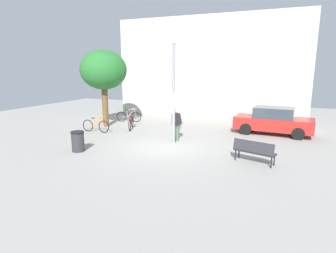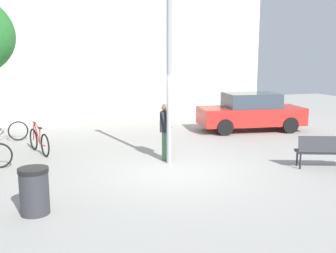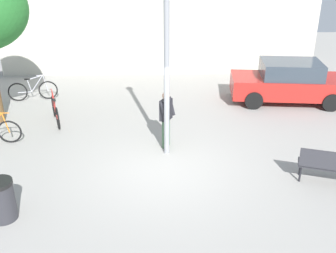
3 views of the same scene
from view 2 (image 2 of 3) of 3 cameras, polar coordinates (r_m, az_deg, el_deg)
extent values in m
plane|color=gray|center=(10.49, 1.06, -6.62)|extent=(36.00, 36.00, 0.00)
cube|color=beige|center=(19.31, -7.62, 12.16)|extent=(14.10, 2.00, 7.49)
cylinder|color=gray|center=(10.99, 0.17, 6.79)|extent=(0.15, 0.15, 4.76)
cylinder|color=#47704C|center=(11.74, -0.33, -2.66)|extent=(0.14, 0.14, 0.85)
cylinder|color=#47704C|center=(11.55, -0.55, -2.87)|extent=(0.14, 0.14, 0.85)
cube|color=#232328|center=(11.50, -0.44, 0.76)|extent=(0.39, 0.46, 0.60)
sphere|color=tan|center=(11.44, -0.44, 2.79)|extent=(0.22, 0.22, 0.22)
cylinder|color=#232328|center=(11.73, 0.07, 1.09)|extent=(0.24, 0.19, 0.55)
cylinder|color=#232328|center=(11.25, -0.48, 0.70)|extent=(0.24, 0.19, 0.55)
cube|color=#2D2D33|center=(11.62, 21.82, -3.40)|extent=(1.66, 0.94, 0.06)
cube|color=#2D2D33|center=(11.39, 22.22, -2.40)|extent=(1.55, 0.64, 0.44)
cylinder|color=black|center=(11.60, 18.12, -4.41)|extent=(0.05, 0.05, 0.42)
cylinder|color=black|center=(11.30, 18.55, -4.81)|extent=(0.05, 0.05, 0.42)
torus|color=black|center=(13.58, -18.83, -1.75)|extent=(0.28, 0.69, 0.71)
torus|color=black|center=(12.56, -17.33, -2.61)|extent=(0.28, 0.69, 0.71)
cylinder|color=red|center=(13.19, -18.43, -0.81)|extent=(0.20, 0.48, 0.64)
cylinder|color=red|center=(13.10, -18.42, 0.17)|extent=(0.23, 0.56, 0.18)
cylinder|color=red|center=(12.93, -18.02, -1.33)|extent=(0.08, 0.14, 0.48)
cylinder|color=red|center=(12.79, -17.68, -2.51)|extent=(0.20, 0.48, 0.04)
cylinder|color=red|center=(13.47, -18.82, -0.61)|extent=(0.09, 0.17, 0.63)
cube|color=black|center=(12.84, -18.02, -0.21)|extent=(0.14, 0.22, 0.04)
cylinder|color=red|center=(13.36, -18.81, 0.65)|extent=(0.17, 0.42, 0.03)
torus|color=black|center=(15.29, -20.82, -0.59)|extent=(0.71, 0.17, 0.71)
cylinder|color=#ADADB7|center=(15.22, -22.25, 0.35)|extent=(0.50, 0.12, 0.64)
cylinder|color=#ADADB7|center=(15.18, -22.50, 1.21)|extent=(0.58, 0.14, 0.18)
cylinder|color=#ADADB7|center=(15.24, -21.13, 0.44)|extent=(0.17, 0.06, 0.63)
cylinder|color=#ADADB7|center=(15.19, -21.45, 1.57)|extent=(0.44, 0.11, 0.03)
cube|color=#AD231E|center=(16.53, 11.83, 1.54)|extent=(4.36, 2.16, 0.70)
cube|color=#333D47|center=(16.45, 11.91, 3.71)|extent=(2.26, 1.79, 0.60)
cylinder|color=black|center=(17.84, 14.87, 1.06)|extent=(0.66, 0.29, 0.64)
cylinder|color=black|center=(16.42, 17.21, 0.19)|extent=(0.66, 0.29, 0.64)
cylinder|color=black|center=(16.88, 6.53, 0.84)|extent=(0.66, 0.29, 0.64)
cylinder|color=black|center=(15.38, 8.23, -0.11)|extent=(0.66, 0.29, 0.64)
cylinder|color=#2D2D33|center=(8.13, -18.73, -9.09)|extent=(0.55, 0.55, 0.84)
cylinder|color=black|center=(7.99, -18.91, -5.97)|extent=(0.58, 0.58, 0.08)
camera|label=1|loc=(7.78, 88.82, 4.40)|focal=29.11mm
camera|label=3|loc=(3.70, 65.08, 42.00)|focal=41.71mm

